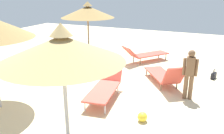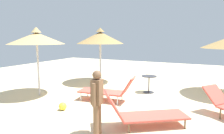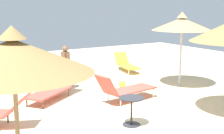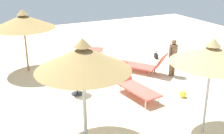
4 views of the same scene
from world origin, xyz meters
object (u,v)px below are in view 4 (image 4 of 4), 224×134
object	(u,v)px
lounge_chair_back	(92,53)
beach_ball	(183,94)
lounge_chair_far_right	(134,85)
parasol_umbrella_near_left	(23,21)
lounge_chair_near_right	(143,65)
person_standing_front	(173,56)
parasol_umbrella_far_left	(83,59)
parasol_umbrella_center	(212,54)
side_table_round	(77,81)
handbag	(156,56)

from	to	relation	value
lounge_chair_back	beach_ball	bearing A→B (deg)	-164.27
lounge_chair_far_right	lounge_chair_back	bearing A→B (deg)	-0.94
parasol_umbrella_near_left	lounge_chair_back	distance (m)	3.45
beach_ball	lounge_chair_near_right	bearing A→B (deg)	0.21
beach_ball	person_standing_front	bearing A→B (deg)	-25.84
parasol_umbrella_near_left	lounge_chair_far_right	size ratio (longest dim) A/B	1.25
lounge_chair_near_right	lounge_chair_back	size ratio (longest dim) A/B	0.98
lounge_chair_back	person_standing_front	size ratio (longest dim) A/B	1.40
lounge_chair_near_right	lounge_chair_far_right	size ratio (longest dim) A/B	1.01
parasol_umbrella_far_left	parasol_umbrella_center	size ratio (longest dim) A/B	1.04
parasol_umbrella_far_left	parasol_umbrella_near_left	bearing A→B (deg)	3.58
lounge_chair_back	side_table_round	distance (m)	3.59
lounge_chair_back	side_table_round	size ratio (longest dim) A/B	3.04
parasol_umbrella_center	handbag	xyz separation A→B (m)	(5.95, -2.47, -2.14)
lounge_chair_back	beach_ball	world-z (taller)	lounge_chair_back
lounge_chair_near_right	handbag	xyz separation A→B (m)	(1.36, -1.58, -0.24)
parasol_umbrella_center	handbag	bearing A→B (deg)	-22.53
lounge_chair_far_right	beach_ball	distance (m)	1.74
person_standing_front	parasol_umbrella_far_left	bearing A→B (deg)	119.20
parasol_umbrella_far_left	beach_ball	size ratio (longest dim) A/B	11.08
parasol_umbrella_far_left	person_standing_front	distance (m)	5.75
handbag	parasol_umbrella_far_left	bearing A→B (deg)	131.29
parasol_umbrella_far_left	lounge_chair_near_right	distance (m)	5.65
person_standing_front	lounge_chair_back	bearing A→B (deg)	35.86
side_table_round	beach_ball	bearing A→B (deg)	-120.20
lounge_chair_far_right	side_table_round	bearing A→B (deg)	60.84
parasol_umbrella_center	lounge_chair_near_right	world-z (taller)	parasol_umbrella_center
handbag	side_table_round	world-z (taller)	side_table_round
lounge_chair_near_right	lounge_chair_back	distance (m)	2.73
handbag	side_table_round	bearing A→B (deg)	113.61
side_table_round	beach_ball	world-z (taller)	side_table_round
parasol_umbrella_far_left	handbag	size ratio (longest dim) A/B	7.23
parasol_umbrella_far_left	parasol_umbrella_center	bearing A→B (deg)	-109.03
parasol_umbrella_far_left	parasol_umbrella_center	world-z (taller)	parasol_umbrella_far_left
parasol_umbrella_center	beach_ball	distance (m)	3.05
parasol_umbrella_near_left	handbag	xyz separation A→B (m)	(-1.02, -5.93, -2.03)
parasol_umbrella_near_left	parasol_umbrella_far_left	bearing A→B (deg)	-176.42
lounge_chair_far_right	person_standing_front	world-z (taller)	person_standing_front
lounge_chair_near_right	handbag	world-z (taller)	lounge_chair_near_right
parasol_umbrella_near_left	parasol_umbrella_far_left	xyz separation A→B (m)	(-5.90, -0.37, 0.13)
parasol_umbrella_near_left	lounge_chair_near_right	distance (m)	5.27
lounge_chair_near_right	beach_ball	xyz separation A→B (m)	(-2.62, -0.01, -0.24)
lounge_chair_near_right	person_standing_front	xyz separation A→B (m)	(-0.81, -0.89, 0.50)
lounge_chair_near_right	lounge_chair_back	world-z (taller)	lounge_chair_near_right
lounge_chair_far_right	side_table_round	world-z (taller)	lounge_chair_far_right
side_table_round	beach_ball	distance (m)	3.76
parasol_umbrella_near_left	lounge_chair_back	bearing A→B (deg)	-90.58
handbag	side_table_round	distance (m)	5.26
lounge_chair_far_right	side_table_round	xyz separation A→B (m)	(0.98, 1.76, 0.08)
parasol_umbrella_far_left	lounge_chair_far_right	distance (m)	3.62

